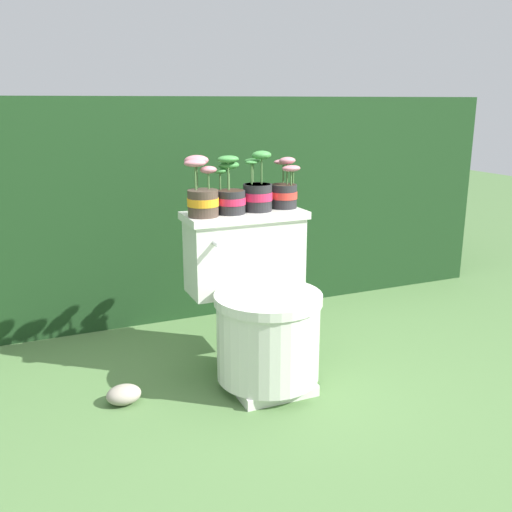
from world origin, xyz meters
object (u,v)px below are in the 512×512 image
(potted_plant_left, at_px, (202,194))
(potted_plant_middle, at_px, (258,192))
(potted_plant_midright, at_px, (285,189))
(toilet, at_px, (260,307))
(potted_plant_midleft, at_px, (230,194))
(garden_stone, at_px, (124,395))

(potted_plant_left, xyz_separation_m, potted_plant_middle, (0.24, 0.02, -0.01))
(potted_plant_middle, bearing_deg, potted_plant_midright, 7.73)
(potted_plant_left, relative_size, potted_plant_midright, 1.11)
(toilet, xyz_separation_m, potted_plant_midright, (0.19, 0.18, 0.43))
(toilet, bearing_deg, potted_plant_midright, 42.89)
(potted_plant_midleft, xyz_separation_m, potted_plant_midright, (0.25, 0.03, 0.00))
(potted_plant_midright, bearing_deg, potted_plant_middle, -172.27)
(toilet, distance_m, potted_plant_middle, 0.46)
(toilet, bearing_deg, potted_plant_midleft, 113.13)
(potted_plant_left, bearing_deg, potted_plant_midright, 6.08)
(potted_plant_midleft, distance_m, garden_stone, 0.86)
(potted_plant_midleft, relative_size, garden_stone, 1.77)
(potted_plant_midright, bearing_deg, potted_plant_left, -173.92)
(potted_plant_midleft, bearing_deg, potted_plant_midright, 6.36)
(potted_plant_left, height_order, potted_plant_midright, potted_plant_left)
(toilet, bearing_deg, potted_plant_left, 143.51)
(potted_plant_left, bearing_deg, potted_plant_middle, 5.19)
(potted_plant_middle, height_order, garden_stone, potted_plant_middle)
(garden_stone, bearing_deg, toilet, -0.37)
(toilet, distance_m, potted_plant_midright, 0.50)
(potted_plant_left, distance_m, potted_plant_midright, 0.37)
(toilet, relative_size, potted_plant_middle, 2.73)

